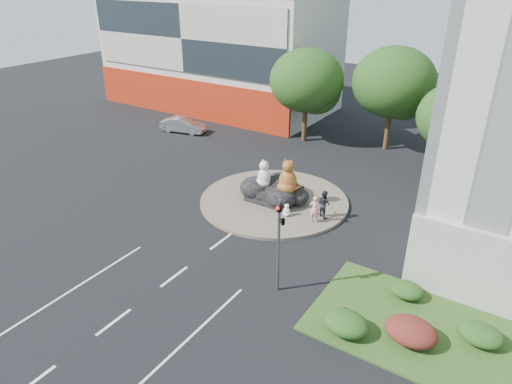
# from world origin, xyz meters

# --- Properties ---
(ground) EXTENTS (120.00, 120.00, 0.00)m
(ground) POSITION_xyz_m (0.00, 0.00, 0.00)
(ground) COLOR black
(ground) RESTS_ON ground
(roundabout_island) EXTENTS (10.00, 10.00, 0.20)m
(roundabout_island) POSITION_xyz_m (0.00, 10.00, 0.10)
(roundabout_island) COLOR brown
(roundabout_island) RESTS_ON ground
(rock_plinth) EXTENTS (3.20, 2.60, 0.90)m
(rock_plinth) POSITION_xyz_m (0.00, 10.00, 0.65)
(rock_plinth) COLOR black
(rock_plinth) RESTS_ON roundabout_island
(shophouse_block) EXTENTS (25.20, 12.30, 17.40)m
(shophouse_block) POSITION_xyz_m (-18.00, 27.91, 6.18)
(shophouse_block) COLOR beige
(shophouse_block) RESTS_ON ground
(grass_verge) EXTENTS (10.00, 6.00, 0.12)m
(grass_verge) POSITION_xyz_m (12.00, 3.00, 0.06)
(grass_verge) COLOR #264416
(grass_verge) RESTS_ON ground
(tree_left) EXTENTS (6.46, 6.46, 8.27)m
(tree_left) POSITION_xyz_m (-3.93, 22.06, 5.25)
(tree_left) COLOR #382314
(tree_left) RESTS_ON ground
(tree_mid) EXTENTS (6.84, 6.84, 8.76)m
(tree_mid) POSITION_xyz_m (3.07, 24.06, 5.56)
(tree_mid) COLOR #382314
(tree_mid) RESTS_ON ground
(tree_right) EXTENTS (5.70, 5.70, 7.30)m
(tree_right) POSITION_xyz_m (9.07, 20.06, 4.63)
(tree_right) COLOR #382314
(tree_right) RESTS_ON ground
(hedge_near_green) EXTENTS (2.00, 1.60, 0.90)m
(hedge_near_green) POSITION_xyz_m (9.00, 1.00, 0.57)
(hedge_near_green) COLOR #183310
(hedge_near_green) RESTS_ON grass_verge
(hedge_red) EXTENTS (2.20, 1.76, 0.99)m
(hedge_red) POSITION_xyz_m (11.50, 2.00, 0.61)
(hedge_red) COLOR #512215
(hedge_red) RESTS_ON grass_verge
(hedge_mid_green) EXTENTS (1.80, 1.44, 0.81)m
(hedge_mid_green) POSITION_xyz_m (14.00, 3.50, 0.53)
(hedge_mid_green) COLOR #183310
(hedge_mid_green) RESTS_ON grass_verge
(hedge_back_green) EXTENTS (1.60, 1.28, 0.72)m
(hedge_back_green) POSITION_xyz_m (10.50, 4.80, 0.48)
(hedge_back_green) COLOR #183310
(hedge_back_green) RESTS_ON grass_verge
(traffic_light) EXTENTS (0.44, 1.24, 5.00)m
(traffic_light) POSITION_xyz_m (5.10, 2.00, 3.62)
(traffic_light) COLOR #595B60
(traffic_light) RESTS_ON ground
(street_lamp) EXTENTS (2.34, 0.22, 8.06)m
(street_lamp) POSITION_xyz_m (12.82, 8.00, 4.55)
(street_lamp) COLOR #595B60
(street_lamp) RESTS_ON ground
(cat_white) EXTENTS (1.49, 1.43, 1.91)m
(cat_white) POSITION_xyz_m (-0.67, 9.78, 2.05)
(cat_white) COLOR silver
(cat_white) RESTS_ON rock_plinth
(cat_tabby) EXTENTS (1.48, 1.31, 2.32)m
(cat_tabby) POSITION_xyz_m (1.08, 9.88, 2.26)
(cat_tabby) COLOR orange
(cat_tabby) RESTS_ON rock_plinth
(kitten_calico) EXTENTS (0.64, 0.63, 0.80)m
(kitten_calico) POSITION_xyz_m (-1.20, 9.18, 0.60)
(kitten_calico) COLOR beige
(kitten_calico) RESTS_ON roundabout_island
(kitten_white) EXTENTS (0.68, 0.68, 0.85)m
(kitten_white) POSITION_xyz_m (1.84, 8.47, 0.63)
(kitten_white) COLOR white
(kitten_white) RESTS_ON roundabout_island
(pedestrian_pink) EXTENTS (0.74, 0.59, 1.77)m
(pedestrian_pink) POSITION_xyz_m (3.65, 8.72, 1.08)
(pedestrian_pink) COLOR pink
(pedestrian_pink) RESTS_ON roundabout_island
(pedestrian_dark) EXTENTS (1.07, 0.99, 1.78)m
(pedestrian_dark) POSITION_xyz_m (3.82, 9.66, 1.09)
(pedestrian_dark) COLOR #21232A
(pedestrian_dark) RESTS_ON roundabout_island
(parked_car) EXTENTS (4.62, 2.53, 1.44)m
(parked_car) POSITION_xyz_m (-14.87, 17.82, 0.72)
(parked_car) COLOR #B2B4BB
(parked_car) RESTS_ON ground
(litter_bin) EXTENTS (0.59, 0.59, 0.64)m
(litter_bin) POSITION_xyz_m (8.74, 1.52, 0.44)
(litter_bin) COLOR black
(litter_bin) RESTS_ON grass_verge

